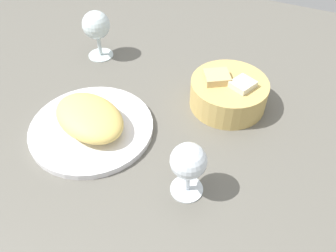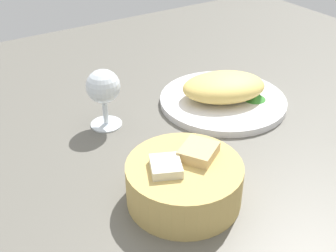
# 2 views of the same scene
# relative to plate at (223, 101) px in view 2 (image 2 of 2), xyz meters

# --- Properties ---
(ground_plane) EXTENTS (1.40, 1.40, 0.02)m
(ground_plane) POSITION_rel_plate_xyz_m (0.03, 0.08, -0.02)
(ground_plane) COLOR #5F5C53
(plate) EXTENTS (0.27, 0.27, 0.01)m
(plate) POSITION_rel_plate_xyz_m (0.00, 0.00, 0.00)
(plate) COLOR white
(plate) RESTS_ON ground_plane
(omelette) EXTENTS (0.20, 0.17, 0.05)m
(omelette) POSITION_rel_plate_xyz_m (0.00, 0.00, 0.03)
(omelette) COLOR #E5C365
(omelette) RESTS_ON plate
(lettuce_garnish) EXTENTS (0.05, 0.05, 0.02)m
(lettuce_garnish) POSITION_rel_plate_xyz_m (-0.05, 0.04, 0.02)
(lettuce_garnish) COLOR #388933
(lettuce_garnish) RESTS_ON plate
(bread_basket) EXTENTS (0.17, 0.17, 0.08)m
(bread_basket) POSITION_rel_plate_xyz_m (0.24, 0.20, 0.03)
(bread_basket) COLOR tan
(bread_basket) RESTS_ON ground_plane
(wine_glass_near) EXTENTS (0.06, 0.06, 0.12)m
(wine_glass_near) POSITION_rel_plate_xyz_m (0.25, -0.06, 0.07)
(wine_glass_near) COLOR silver
(wine_glass_near) RESTS_ON ground_plane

